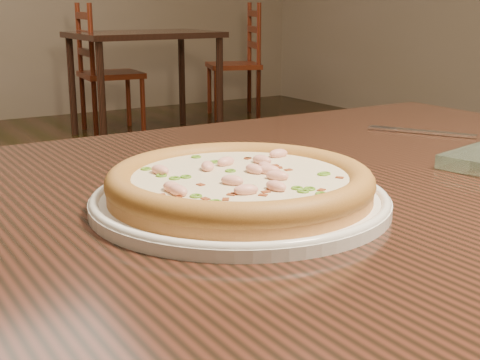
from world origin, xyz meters
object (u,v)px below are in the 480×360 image
plate (240,200)px  chair_c (104,74)px  pizza (240,183)px  chair_d (240,64)px  bg_table_right (144,45)px  hero_table (301,258)px

plate → chair_c: 4.45m
pizza → chair_d: chair_d is taller
pizza → chair_c: (1.43, 4.20, -0.34)m
plate → pizza: bearing=-148.1°
plate → bg_table_right: (1.65, 3.93, -0.10)m
chair_c → chair_d: bearing=4.9°
hero_table → bg_table_right: 4.17m
hero_table → pizza: 0.18m
pizza → bg_table_right: bearing=67.3°
plate → chair_d: size_ratio=0.33×
pizza → bg_table_right: pizza is taller
pizza → chair_c: 4.45m
hero_table → pizza: pizza is taller
hero_table → plate: bearing=-157.4°
bg_table_right → chair_d: (1.05, 0.38, -0.22)m
chair_d → pizza: bearing=-122.0°
hero_table → bg_table_right: bearing=68.5°
hero_table → plate: 0.17m
plate → chair_d: chair_d is taller
pizza → chair_c: bearing=71.2°
hero_table → chair_c: size_ratio=1.26×
chair_c → chair_d: 1.26m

